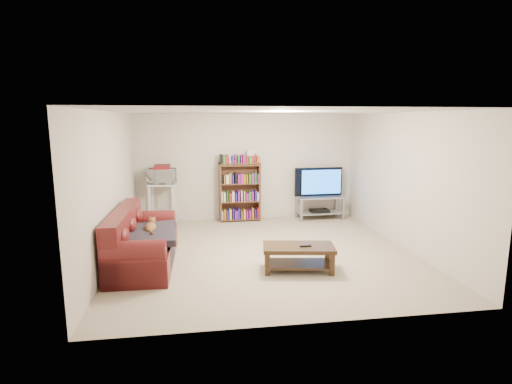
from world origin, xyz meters
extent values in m
plane|color=#BDAA8C|center=(0.00, 0.00, 0.00)|extent=(5.00, 5.00, 0.00)
plane|color=white|center=(0.00, 0.00, 2.40)|extent=(5.00, 5.00, 0.00)
plane|color=silver|center=(0.00, 2.50, 1.20)|extent=(5.00, 0.00, 5.00)
plane|color=silver|center=(0.00, -2.50, 1.20)|extent=(5.00, 0.00, 5.00)
plane|color=silver|center=(-2.50, 0.00, 1.20)|extent=(0.00, 5.00, 5.00)
plane|color=silver|center=(2.50, 0.00, 1.20)|extent=(0.00, 5.00, 5.00)
cube|color=#5A1718|center=(-1.99, -0.27, 0.20)|extent=(0.93, 2.08, 0.39)
cube|color=#5A1718|center=(-2.31, -0.26, 0.45)|extent=(0.30, 2.07, 0.86)
cube|color=#5A1718|center=(-2.01, -1.18, 0.26)|extent=(0.85, 0.25, 0.51)
cube|color=#5A1718|center=(-1.97, 0.64, 0.26)|extent=(0.85, 0.25, 0.51)
cube|color=#2A252E|center=(-1.89, -0.41, 0.52)|extent=(0.86, 1.08, 0.18)
cube|color=#332112|center=(0.36, -0.89, 0.36)|extent=(1.14, 0.69, 0.06)
cube|color=#332112|center=(0.36, -0.89, 0.10)|extent=(1.03, 0.62, 0.03)
cube|color=#332112|center=(-0.14, -1.02, 0.16)|extent=(0.08, 0.08, 0.33)
cube|color=#332112|center=(0.80, -1.17, 0.16)|extent=(0.08, 0.08, 0.33)
cube|color=#332112|center=(-0.08, -0.61, 0.16)|extent=(0.08, 0.08, 0.33)
cube|color=#332112|center=(0.86, -0.76, 0.16)|extent=(0.08, 0.08, 0.33)
cube|color=black|center=(0.45, -0.95, 0.40)|extent=(0.18, 0.05, 0.02)
cube|color=#999EA3|center=(1.66, 2.21, 0.52)|extent=(1.08, 0.52, 0.03)
cube|color=#999EA3|center=(1.66, 2.21, 0.15)|extent=(1.02, 0.49, 0.02)
cube|color=gray|center=(1.17, 1.98, 0.27)|extent=(0.05, 0.05, 0.53)
cube|color=gray|center=(2.17, 2.02, 0.27)|extent=(0.05, 0.05, 0.53)
cube|color=gray|center=(1.16, 2.40, 0.27)|extent=(0.05, 0.05, 0.53)
cube|color=gray|center=(2.15, 2.44, 0.27)|extent=(0.05, 0.05, 0.53)
imported|color=black|center=(1.66, 2.21, 0.86)|extent=(1.15, 0.20, 0.66)
cube|color=black|center=(1.66, 2.21, 0.19)|extent=(0.44, 0.31, 0.06)
cube|color=#4D2C1B|center=(-0.63, 2.29, 0.67)|extent=(0.05, 0.29, 1.33)
cube|color=#4D2C1B|center=(0.25, 2.31, 0.67)|extent=(0.05, 0.29, 1.33)
cube|color=#4D2C1B|center=(-0.19, 2.30, 1.32)|extent=(0.93, 0.31, 0.03)
cube|color=maroon|center=(-0.39, 2.30, 1.37)|extent=(0.27, 0.21, 0.07)
cube|color=silver|center=(-1.88, 2.15, 0.90)|extent=(0.62, 0.47, 0.04)
cube|color=silver|center=(-1.88, 2.15, 0.30)|extent=(0.55, 0.43, 0.03)
cube|color=silver|center=(-2.15, 2.01, 0.44)|extent=(0.05, 0.05, 0.88)
cube|color=silver|center=(-1.65, 1.96, 0.44)|extent=(0.05, 0.05, 0.88)
cube|color=silver|center=(-2.11, 2.35, 0.44)|extent=(0.05, 0.05, 0.88)
cube|color=silver|center=(-1.62, 2.30, 0.44)|extent=(0.05, 0.05, 0.88)
imported|color=silver|center=(-1.88, 2.15, 1.08)|extent=(0.60, 0.44, 0.31)
cube|color=maroon|center=(-1.88, 2.15, 1.26)|extent=(0.36, 0.33, 0.05)
camera|label=1|loc=(-1.14, -6.53, 2.26)|focal=28.00mm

